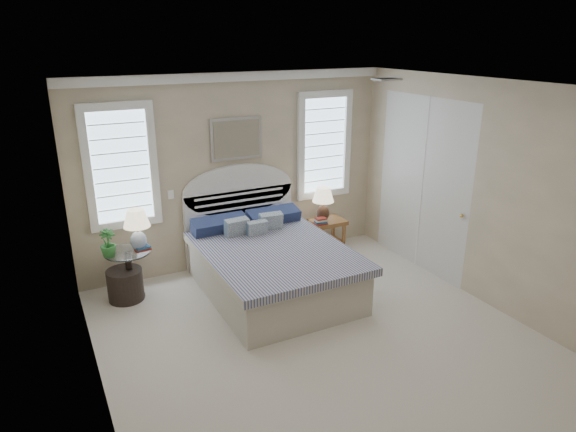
# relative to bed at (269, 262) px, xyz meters

# --- Properties ---
(floor) EXTENTS (4.50, 5.00, 0.01)m
(floor) POSITION_rel_bed_xyz_m (0.00, -1.46, -0.39)
(floor) COLOR beige
(floor) RESTS_ON ground
(ceiling) EXTENTS (4.50, 5.00, 0.01)m
(ceiling) POSITION_rel_bed_xyz_m (0.00, -1.46, 2.31)
(ceiling) COLOR silver
(ceiling) RESTS_ON wall_back
(wall_back) EXTENTS (4.50, 0.02, 2.70)m
(wall_back) POSITION_rel_bed_xyz_m (0.00, 1.04, 0.96)
(wall_back) COLOR tan
(wall_back) RESTS_ON floor
(wall_left) EXTENTS (0.02, 5.00, 2.70)m
(wall_left) POSITION_rel_bed_xyz_m (-2.25, -1.46, 0.96)
(wall_left) COLOR tan
(wall_left) RESTS_ON floor
(wall_right) EXTENTS (0.02, 5.00, 2.70)m
(wall_right) POSITION_rel_bed_xyz_m (2.25, -1.46, 0.96)
(wall_right) COLOR tan
(wall_right) RESTS_ON floor
(crown_molding) EXTENTS (4.50, 0.08, 0.12)m
(crown_molding) POSITION_rel_bed_xyz_m (0.00, 1.00, 2.25)
(crown_molding) COLOR white
(crown_molding) RESTS_ON wall_back
(hvac_vent) EXTENTS (0.30, 0.20, 0.02)m
(hvac_vent) POSITION_rel_bed_xyz_m (1.20, -0.66, 2.29)
(hvac_vent) COLOR #B2B2B2
(hvac_vent) RESTS_ON ceiling
(switch_plate) EXTENTS (0.08, 0.01, 0.12)m
(switch_plate) POSITION_rel_bed_xyz_m (-0.95, 1.03, 0.76)
(switch_plate) COLOR white
(switch_plate) RESTS_ON wall_back
(window_left) EXTENTS (0.90, 0.06, 1.60)m
(window_left) POSITION_rel_bed_xyz_m (-1.55, 1.02, 1.21)
(window_left) COLOR silver
(window_left) RESTS_ON wall_back
(window_right) EXTENTS (0.90, 0.06, 1.60)m
(window_right) POSITION_rel_bed_xyz_m (1.40, 1.02, 1.21)
(window_right) COLOR silver
(window_right) RESTS_ON wall_back
(painting) EXTENTS (0.74, 0.04, 0.58)m
(painting) POSITION_rel_bed_xyz_m (0.00, 1.00, 1.43)
(painting) COLOR silver
(painting) RESTS_ON wall_back
(closet_door) EXTENTS (0.02, 1.80, 2.40)m
(closet_door) POSITION_rel_bed_xyz_m (2.23, -0.26, 0.81)
(closet_door) COLOR silver
(closet_door) RESTS_ON floor
(bed) EXTENTS (1.72, 2.28, 1.47)m
(bed) POSITION_rel_bed_xyz_m (0.00, 0.00, 0.00)
(bed) COLOR beige
(bed) RESTS_ON floor
(side_table_left) EXTENTS (0.56, 0.56, 0.63)m
(side_table_left) POSITION_rel_bed_xyz_m (-1.65, 0.59, 0.00)
(side_table_left) COLOR black
(side_table_left) RESTS_ON floor
(nightstand_right) EXTENTS (0.50, 0.40, 0.53)m
(nightstand_right) POSITION_rel_bed_xyz_m (1.30, 0.69, 0.00)
(nightstand_right) COLOR #925C2F
(nightstand_right) RESTS_ON floor
(floor_pot) EXTENTS (0.50, 0.50, 0.40)m
(floor_pot) POSITION_rel_bed_xyz_m (-1.72, 0.57, -0.19)
(floor_pot) COLOR black
(floor_pot) RESTS_ON floor
(lamp_left) EXTENTS (0.39, 0.39, 0.53)m
(lamp_left) POSITION_rel_bed_xyz_m (-1.50, 0.59, 0.57)
(lamp_left) COLOR white
(lamp_left) RESTS_ON side_table_left
(lamp_right) EXTENTS (0.37, 0.37, 0.52)m
(lamp_right) POSITION_rel_bed_xyz_m (1.22, 0.70, 0.46)
(lamp_right) COLOR black
(lamp_right) RESTS_ON nightstand_right
(potted_plant) EXTENTS (0.25, 0.25, 0.34)m
(potted_plant) POSITION_rel_bed_xyz_m (-1.87, 0.54, 0.42)
(potted_plant) COLOR #417E32
(potted_plant) RESTS_ON side_table_left
(books_left) EXTENTS (0.20, 0.15, 0.05)m
(books_left) POSITION_rel_bed_xyz_m (-1.47, 0.55, 0.27)
(books_left) COLOR maroon
(books_left) RESTS_ON side_table_left
(books_right) EXTENTS (0.20, 0.15, 0.10)m
(books_right) POSITION_rel_bed_xyz_m (1.11, 0.58, 0.19)
(books_right) COLOR maroon
(books_right) RESTS_ON nightstand_right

